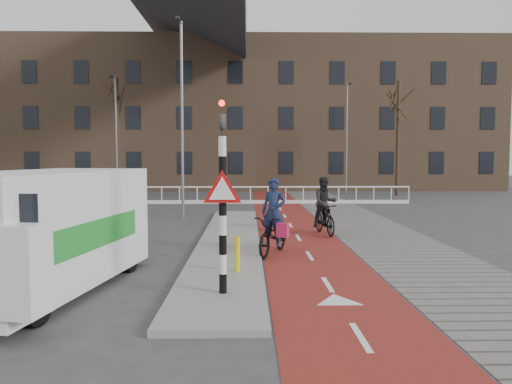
{
  "coord_description": "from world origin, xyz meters",
  "views": [
    {
      "loc": [
        -0.14,
        -11.06,
        2.62
      ],
      "look_at": [
        0.12,
        5.0,
        1.5
      ],
      "focal_mm": 35.0,
      "sensor_mm": 36.0,
      "label": 1
    }
  ],
  "objects": [
    {
      "name": "sidewalk",
      "position": [
        4.3,
        10.0,
        0.01
      ],
      "size": [
        3.0,
        60.0,
        0.01
      ],
      "primitive_type": "cube",
      "color": "slate",
      "rests_on": "ground"
    },
    {
      "name": "townhouse_row",
      "position": [
        -3.0,
        32.0,
        7.81
      ],
      "size": [
        46.0,
        10.0,
        15.9
      ],
      "color": "#7F6047",
      "rests_on": "ground"
    },
    {
      "name": "curb_island",
      "position": [
        -0.7,
        4.0,
        0.06
      ],
      "size": [
        1.8,
        16.0,
        0.12
      ],
      "primitive_type": "cube",
      "color": "gray",
      "rests_on": "ground"
    },
    {
      "name": "ground",
      "position": [
        0.0,
        0.0,
        0.0
      ],
      "size": [
        120.0,
        120.0,
        0.0
      ],
      "primitive_type": "plane",
      "color": "#38383A",
      "rests_on": "ground"
    },
    {
      "name": "railing",
      "position": [
        -5.0,
        17.0,
        0.31
      ],
      "size": [
        28.0,
        0.1,
        0.99
      ],
      "color": "silver",
      "rests_on": "ground"
    },
    {
      "name": "streetlight_right",
      "position": [
        6.83,
        24.12,
        3.89
      ],
      "size": [
        0.12,
        0.12,
        7.78
      ],
      "primitive_type": "cylinder",
      "color": "slate",
      "rests_on": "ground"
    },
    {
      "name": "tree_right",
      "position": [
        10.04,
        22.75,
        3.88
      ],
      "size": [
        0.24,
        0.24,
        7.77
      ],
      "primitive_type": "cylinder",
      "color": "#2E2114",
      "rests_on": "ground"
    },
    {
      "name": "tree_mid",
      "position": [
        -8.93,
        22.74,
        3.99
      ],
      "size": [
        0.29,
        0.29,
        7.97
      ],
      "primitive_type": "cylinder",
      "color": "#2E2114",
      "rests_on": "ground"
    },
    {
      "name": "bike_lane",
      "position": [
        1.5,
        10.0,
        0.01
      ],
      "size": [
        2.5,
        60.0,
        0.01
      ],
      "primitive_type": "cube",
      "color": "maroon",
      "rests_on": "ground"
    },
    {
      "name": "bollard",
      "position": [
        -0.37,
        -0.29,
        0.51
      ],
      "size": [
        0.12,
        0.12,
        0.77
      ],
      "primitive_type": "cylinder",
      "color": "yellow",
      "rests_on": "curb_island"
    },
    {
      "name": "traffic_signal",
      "position": [
        -0.6,
        -2.02,
        1.99
      ],
      "size": [
        0.8,
        0.8,
        3.68
      ],
      "color": "black",
      "rests_on": "curb_island"
    },
    {
      "name": "van",
      "position": [
        -4.11,
        -1.44,
        1.24
      ],
      "size": [
        3.01,
        5.74,
        2.35
      ],
      "rotation": [
        0.0,
        0.0,
        -0.16
      ],
      "color": "white",
      "rests_on": "ground"
    },
    {
      "name": "cyclist_near",
      "position": [
        0.55,
        2.21,
        0.7
      ],
      "size": [
        1.4,
        2.11,
        2.06
      ],
      "rotation": [
        0.0,
        0.0,
        -0.39
      ],
      "color": "black",
      "rests_on": "bike_lane"
    },
    {
      "name": "cyclist_far",
      "position": [
        2.45,
        5.58,
        0.82
      ],
      "size": [
        0.94,
        1.88,
        1.95
      ],
      "rotation": [
        0.0,
        0.0,
        0.2
      ],
      "color": "black",
      "rests_on": "bike_lane"
    },
    {
      "name": "streetlight_near",
      "position": [
        -2.95,
        10.49,
        4.18
      ],
      "size": [
        0.12,
        0.12,
        8.36
      ],
      "primitive_type": "cylinder",
      "color": "slate",
      "rests_on": "ground"
    },
    {
      "name": "streetlight_left",
      "position": [
        -8.72,
        21.73,
        3.91
      ],
      "size": [
        0.12,
        0.12,
        7.83
      ],
      "primitive_type": "cylinder",
      "color": "slate",
      "rests_on": "ground"
    }
  ]
}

